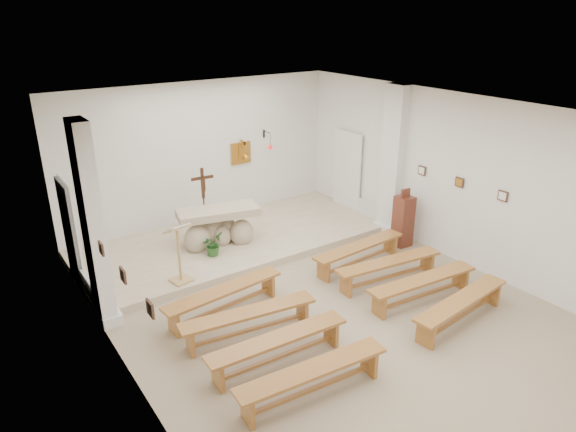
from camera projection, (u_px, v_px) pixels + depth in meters
ground at (331, 311)px, 9.15m from camera, size 7.00×10.00×0.00m
wall_left at (126, 280)px, 6.65m from camera, size 0.02×10.00×3.50m
wall_right at (468, 183)px, 10.33m from camera, size 0.02×10.00×3.50m
wall_back at (202, 155)px, 12.30m from camera, size 7.00×0.02×3.50m
ceiling at (338, 116)px, 7.84m from camera, size 7.00×10.00×0.02m
sanctuary_platform at (235, 240)px, 11.79m from camera, size 6.98×3.00×0.15m
pilaster_left at (93, 227)px, 8.24m from camera, size 0.26×0.55×3.50m
pilaster_right at (392, 162)px, 11.79m from camera, size 0.26×0.55×3.50m
gold_wall_relief at (241, 153)px, 12.86m from camera, size 0.55×0.04×0.55m
sanctuary_lamp at (270, 145)px, 12.98m from camera, size 0.11×0.36×0.44m
station_frame_left_front at (150, 309)px, 6.06m from camera, size 0.03×0.20×0.20m
station_frame_left_mid at (123, 275)px, 6.83m from camera, size 0.03×0.20×0.20m
station_frame_left_rear at (101, 248)px, 7.59m from camera, size 0.03×0.20×0.20m
station_frame_right_front at (503, 196)px, 9.72m from camera, size 0.03×0.20×0.20m
station_frame_right_mid at (459, 182)px, 10.48m from camera, size 0.03×0.20×0.20m
station_frame_right_rear at (422, 170)px, 11.24m from camera, size 0.03×0.20×0.20m
radiator_left at (90, 290)px, 9.30m from camera, size 0.10×0.85×0.52m
radiator_right at (370, 212)px, 12.91m from camera, size 0.10×0.85×0.52m
altar at (218, 229)px, 11.32m from camera, size 1.88×1.07×0.91m
lectern at (179, 253)px, 9.64m from camera, size 0.49×0.43×1.21m
crucifix_stand at (204, 199)px, 11.32m from camera, size 0.51×0.22×1.67m
potted_plant at (213, 245)px, 10.82m from camera, size 0.58×0.57×0.48m
donation_pedestal at (403, 221)px, 11.51m from camera, size 0.38×0.38×1.35m
bench_left_front at (224, 295)px, 8.97m from camera, size 2.31×0.59×0.48m
bench_right_front at (359, 250)px, 10.64m from camera, size 2.31×0.51×0.48m
bench_left_second at (249, 317)px, 8.32m from camera, size 2.32×0.68×0.48m
bench_right_second at (389, 266)px, 9.99m from camera, size 2.32×0.65×0.48m
bench_left_third at (278, 344)px, 7.67m from camera, size 2.30×0.48×0.48m
bench_right_third at (422, 284)px, 9.33m from camera, size 2.31×0.57×0.48m
bench_left_fourth at (313, 375)px, 7.01m from camera, size 2.31×0.55×0.48m
bench_right_fourth at (461, 305)px, 8.68m from camera, size 2.31×0.60×0.48m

